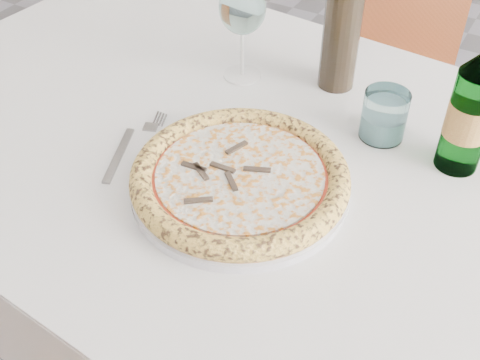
{
  "coord_description": "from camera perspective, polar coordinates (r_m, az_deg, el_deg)",
  "views": [
    {
      "loc": [
        0.2,
        -0.77,
        1.36
      ],
      "look_at": [
        -0.12,
        -0.2,
        0.78
      ],
      "focal_mm": 45.0,
      "sensor_mm": 36.0,
      "label": 1
    }
  ],
  "objects": [
    {
      "name": "wine_bottle",
      "position": [
        1.08,
        9.65,
        14.07
      ],
      "size": [
        0.07,
        0.07,
        0.27
      ],
      "color": "black",
      "rests_on": "dining_table"
    },
    {
      "name": "fork",
      "position": [
        0.99,
        -10.44,
        3.23
      ],
      "size": [
        0.06,
        0.19,
        0.0
      ],
      "color": "gray",
      "rests_on": "dining_table"
    },
    {
      "name": "pizza",
      "position": [
        0.87,
        -0.0,
        0.31
      ],
      "size": [
        0.32,
        0.32,
        0.03
      ],
      "color": "#EAA268",
      "rests_on": "plate"
    },
    {
      "name": "chair_far",
      "position": [
        1.74,
        14.14,
        11.86
      ],
      "size": [
        0.47,
        0.48,
        0.93
      ],
      "color": "brown",
      "rests_on": "floor"
    },
    {
      "name": "dining_table",
      "position": [
        1.02,
        2.79,
        -1.3
      ],
      "size": [
        1.53,
        0.99,
        0.76
      ],
      "color": "brown",
      "rests_on": "floor"
    },
    {
      "name": "tumbler",
      "position": [
        1.0,
        13.47,
        5.72
      ],
      "size": [
        0.07,
        0.07,
        0.08
      ],
      "color": "silver",
      "rests_on": "dining_table"
    },
    {
      "name": "wine_glass",
      "position": [
        1.08,
        0.24,
        15.83
      ],
      "size": [
        0.08,
        0.08,
        0.18
      ],
      "color": "white",
      "rests_on": "dining_table"
    },
    {
      "name": "beer_bottle",
      "position": [
        0.94,
        21.08,
        6.19
      ],
      "size": [
        0.07,
        0.07,
        0.25
      ],
      "color": "#2F823B",
      "rests_on": "dining_table"
    },
    {
      "name": "plate",
      "position": [
        0.88,
        -0.0,
        -0.54
      ],
      "size": [
        0.32,
        0.32,
        0.02
      ],
      "color": "silver",
      "rests_on": "dining_table"
    }
  ]
}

